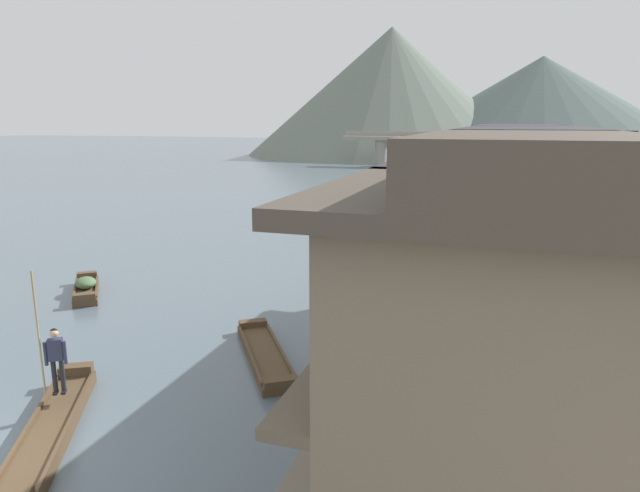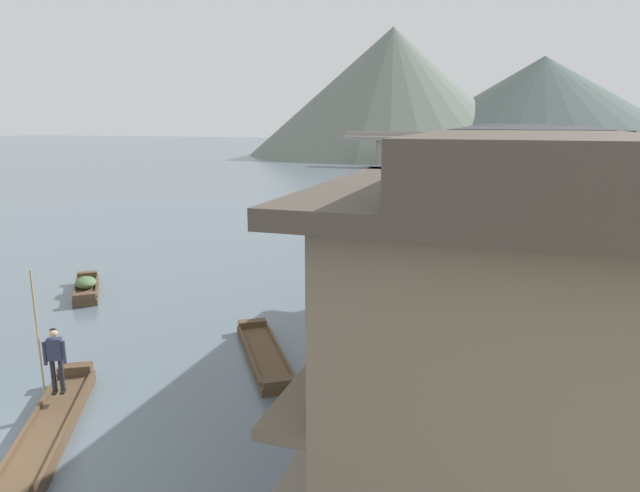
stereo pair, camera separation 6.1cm
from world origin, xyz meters
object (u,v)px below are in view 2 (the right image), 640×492
house_waterfront_tall (510,214)px  boatman_person (54,353)px  boat_moored_third (445,189)px  boat_midriver_drifting (435,200)px  stone_bridge (441,144)px  boat_moored_nearest (362,254)px  house_waterfront_second (518,260)px  boat_moored_far (264,355)px  boat_moored_second (383,177)px  boat_midriver_upstream (86,288)px  house_waterfront_nearest (513,361)px  boat_foreground_poled (48,430)px

house_waterfront_tall → boatman_person: bearing=-131.2°
boat_moored_third → house_waterfront_tall: bearing=-80.3°
boat_midriver_drifting → stone_bridge: (-3.79, 35.92, 3.32)m
stone_bridge → boat_moored_nearest: bearing=-87.2°
house_waterfront_second → boat_moored_far: bearing=179.1°
boat_moored_second → stone_bridge: size_ratio=0.14×
boat_moored_second → house_waterfront_tall: size_ratio=0.57×
boat_moored_third → boat_midriver_upstream: 39.24m
boat_midriver_upstream → boat_moored_far: bearing=-20.6°
boat_moored_second → house_waterfront_second: house_waterfront_second is taller
boat_moored_third → house_waterfront_second: house_waterfront_second is taller
boat_midriver_drifting → boat_moored_second: bearing=115.8°
boat_moored_far → boat_midriver_drifting: 34.29m
boat_moored_nearest → house_waterfront_nearest: size_ratio=0.68×
boat_midriver_upstream → house_waterfront_tall: bearing=12.0°
boat_moored_nearest → boat_midriver_drifting: (0.97, 21.51, -0.12)m
boat_moored_nearest → boat_midriver_upstream: size_ratio=1.26×
house_waterfront_tall → boat_moored_second: bearing=107.7°
boat_foreground_poled → house_waterfront_nearest: bearing=-5.6°
boat_midriver_upstream → house_waterfront_tall: size_ratio=0.48×
boat_midriver_upstream → stone_bridge: 67.05m
boat_moored_nearest → boat_midriver_drifting: size_ratio=0.89×
boat_moored_nearest → house_waterfront_tall: bearing=-40.3°
boat_moored_second → boat_moored_far: bearing=-81.7°
boat_moored_third → house_waterfront_tall: house_waterfront_tall is taller
boat_moored_far → house_waterfront_nearest: 9.77m
boat_moored_second → boat_midriver_upstream: (-1.91, -47.61, -0.02)m
boat_moored_nearest → boat_moored_third: bearing=88.0°
boat_moored_third → stone_bridge: 29.20m
boat_moored_far → house_waterfront_second: (6.80, -0.10, 3.42)m
house_waterfront_nearest → house_waterfront_tall: bearing=90.3°
boat_moored_nearest → boat_midriver_upstream: bearing=-134.5°
boat_moored_second → boat_midriver_drifting: bearing=-64.2°
boat_foreground_poled → boat_moored_nearest: size_ratio=1.27×
boat_moored_second → boat_midriver_drifting: size_ratio=0.84×
boat_midriver_upstream → house_waterfront_second: size_ratio=0.42×
boat_midriver_upstream → house_waterfront_nearest: size_ratio=0.54×
boatman_person → boat_moored_far: bearing=53.0°
boatman_person → boat_midriver_upstream: size_ratio=0.92×
house_waterfront_second → boat_foreground_poled: bearing=-151.4°
boat_moored_third → boat_midriver_upstream: bearing=-104.9°
boat_moored_second → house_waterfront_nearest: 59.21m
boat_midriver_drifting → house_waterfront_tall: (5.93, -27.36, 3.44)m
boat_moored_third → house_waterfront_second: bearing=-81.7°
boat_moored_far → house_waterfront_nearest: bearing=-43.3°
boat_midriver_drifting → house_waterfront_nearest: (5.99, -40.56, 3.45)m
boat_moored_third → stone_bridge: size_ratio=0.15×
boat_moored_third → boat_moored_far: size_ratio=0.96×
boatman_person → house_waterfront_nearest: (10.00, -1.84, 2.01)m
house_waterfront_second → stone_bridge: house_waterfront_second is taller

